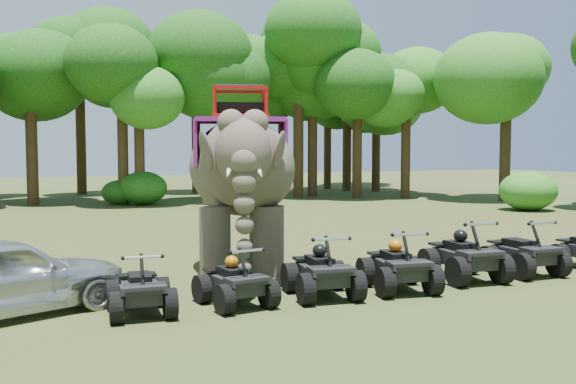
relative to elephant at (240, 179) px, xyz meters
name	(u,v)px	position (x,y,z in m)	size (l,w,h in m)	color
ground	(309,282)	(1.08, -1.49, -2.21)	(110.00, 110.00, 0.00)	#47381E
elephant	(240,179)	(0.00, 0.00, 0.00)	(2.32, 5.27, 4.42)	brown
parked_car	(5,276)	(-5.03, -2.01, -1.50)	(1.68, 4.17, 1.42)	silver
atv_0	(140,282)	(-2.83, -2.79, -1.64)	(1.12, 1.53, 1.14)	black
atv_1	(235,275)	(-1.10, -2.86, -1.64)	(1.12, 1.53, 1.14)	black
atv_2	(322,265)	(0.70, -2.87, -1.58)	(1.25, 1.71, 1.27)	black
atv_3	(398,260)	(2.39, -2.98, -1.57)	(1.26, 1.73, 1.28)	black
atv_4	(464,250)	(4.32, -2.68, -1.53)	(1.35, 1.84, 1.37)	black
atv_5	(523,246)	(6.01, -2.68, -1.56)	(1.28, 1.75, 1.30)	black
tree_0	(139,132)	(1.08, 18.91, 1.51)	(5.21, 5.21, 7.45)	#195114
tree_1	(223,115)	(5.87, 19.93, 2.51)	(6.60, 6.60, 9.44)	#195114
tree_2	(313,120)	(11.68, 20.72, 2.39)	(6.44, 6.44, 9.19)	#195114
tree_3	(406,128)	(16.22, 17.60, 1.88)	(5.73, 5.73, 8.18)	#195114
tree_4	(506,111)	(19.98, 13.56, 2.69)	(6.86, 6.86, 9.81)	#195114
tree_25	(31,114)	(-3.96, 20.96, 2.40)	(6.45, 6.45, 9.22)	#195114
tree_28	(122,128)	(0.31, 19.29, 1.72)	(5.51, 5.51, 7.87)	#195114
tree_29	(376,128)	(17.45, 22.97, 2.00)	(5.90, 5.90, 8.43)	#195114
tree_30	(252,123)	(9.29, 24.68, 2.26)	(6.26, 6.26, 8.94)	#195114
tree_31	(298,109)	(10.59, 20.35, 2.98)	(7.26, 7.26, 10.38)	#195114
tree_32	(357,126)	(13.54, 18.58, 1.94)	(5.81, 5.81, 8.30)	#195114
tree_34	(80,115)	(-0.92, 27.83, 2.73)	(6.91, 6.91, 9.88)	#195114
tree_35	(356,127)	(18.97, 28.39, 2.25)	(6.25, 6.25, 8.92)	#195114
tree_36	(196,125)	(5.96, 26.05, 2.14)	(6.09, 6.09, 8.71)	#195114
tree_37	(328,136)	(15.55, 26.40, 1.54)	(5.25, 5.25, 7.50)	#195114
tree_38	(347,122)	(15.88, 24.14, 2.43)	(6.50, 6.50, 9.29)	#195114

